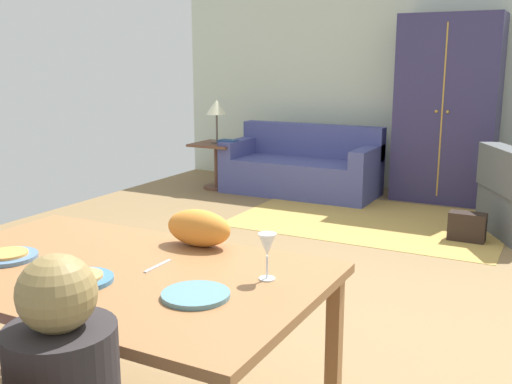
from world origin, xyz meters
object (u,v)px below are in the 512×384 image
object	(u,v)px
dining_table	(113,283)
wine_glass	(267,247)
handbag	(467,227)
book_lower	(233,142)
couch	(302,169)
armoire	(447,110)
plate_near_woman	(196,295)
cat	(199,228)
side_table	(217,159)
plate_near_man	(8,257)
plate_near_child	(81,280)
book_upper	(228,141)
table_lamp	(217,109)

from	to	relation	value
dining_table	wine_glass	world-z (taller)	wine_glass
handbag	book_lower	bearing A→B (deg)	162.24
couch	armoire	xyz separation A→B (m)	(1.60, 0.40, 0.75)
couch	handbag	world-z (taller)	couch
dining_table	handbag	xyz separation A→B (m)	(0.88, 3.68, -0.56)
plate_near_woman	cat	bearing A→B (deg)	121.96
wine_glass	couch	bearing A→B (deg)	111.78
armoire	cat	bearing A→B (deg)	-92.45
dining_table	plate_near_woman	world-z (taller)	plate_near_woman
couch	side_table	size ratio (longest dim) A/B	3.17
plate_near_man	armoire	xyz separation A→B (m)	(0.83, 5.36, 0.28)
plate_near_child	book_upper	bearing A→B (deg)	114.12
side_table	table_lamp	distance (m)	0.63
dining_table	couch	bearing A→B (deg)	104.36
cat	table_lamp	size ratio (longest dim) A/B	0.59
dining_table	book_lower	bearing A→B (deg)	114.41
plate_near_woman	cat	distance (m)	0.62
plate_near_woman	wine_glass	distance (m)	0.34
armoire	book_lower	xyz separation A→B (m)	(-2.46, -0.61, -0.46)
plate_near_man	book_lower	bearing A→B (deg)	108.90
cat	book_lower	bearing A→B (deg)	116.60
book_upper	wine_glass	bearing A→B (deg)	-57.91
plate_near_woman	wine_glass	size ratio (longest dim) A/B	1.34
plate_near_man	wine_glass	size ratio (longest dim) A/B	1.34
side_table	book_lower	world-z (taller)	book_lower
plate_near_man	couch	size ratio (longest dim) A/B	0.14
dining_table	table_lamp	world-z (taller)	table_lamp
plate_near_man	handbag	bearing A→B (deg)	70.38
armoire	book_upper	world-z (taller)	armoire
dining_table	table_lamp	size ratio (longest dim) A/B	3.20
cat	armoire	distance (m)	4.83
dining_table	couch	world-z (taller)	couch
cat	handbag	xyz separation A→B (m)	(0.73, 3.26, -0.71)
book_upper	dining_table	bearing A→B (deg)	-65.04
armoire	side_table	size ratio (longest dim) A/B	3.62
plate_near_woman	wine_glass	xyz separation A→B (m)	(0.15, 0.28, 0.12)
cat	couch	xyz separation A→B (m)	(-1.39, 4.42, -0.54)
cat	couch	world-z (taller)	cat
table_lamp	book_upper	size ratio (longest dim) A/B	2.45
wine_glass	cat	bearing A→B (deg)	152.89
dining_table	handbag	world-z (taller)	dining_table
dining_table	armoire	bearing A→B (deg)	86.11
book_upper	cat	bearing A→B (deg)	-61.22
cat	handbag	distance (m)	3.42
wine_glass	book_upper	size ratio (longest dim) A/B	0.85
plate_near_child	wine_glass	world-z (taller)	wine_glass
plate_near_woman	handbag	size ratio (longest dim) A/B	0.78
couch	armoire	distance (m)	1.81
book_lower	book_upper	xyz separation A→B (m)	(-0.01, -0.09, 0.03)
wine_glass	cat	distance (m)	0.53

